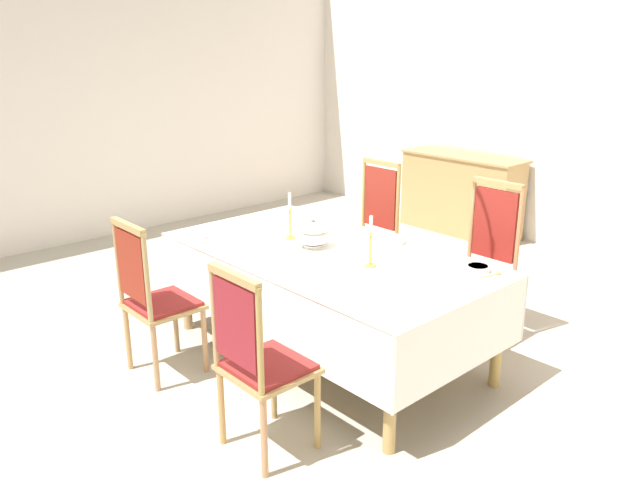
# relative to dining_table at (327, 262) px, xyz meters

# --- Properties ---
(ground) EXTENTS (7.54, 7.12, 0.04)m
(ground) POSITION_rel_dining_table_xyz_m (0.00, -0.10, -0.71)
(ground) COLOR #B5AD9C
(back_wall) EXTENTS (7.54, 0.08, 3.48)m
(back_wall) POSITION_rel_dining_table_xyz_m (0.00, 3.49, 1.05)
(back_wall) COLOR silver
(back_wall) RESTS_ON ground
(left_wall) EXTENTS (0.08, 7.12, 3.48)m
(left_wall) POSITION_rel_dining_table_xyz_m (-3.81, -0.10, 1.05)
(left_wall) COLOR silver
(left_wall) RESTS_ON ground
(dining_table) EXTENTS (2.27, 1.22, 0.76)m
(dining_table) POSITION_rel_dining_table_xyz_m (0.00, 0.00, 0.00)
(dining_table) COLOR tan
(dining_table) RESTS_ON ground
(tablecloth) EXTENTS (2.29, 1.24, 0.45)m
(tablecloth) POSITION_rel_dining_table_xyz_m (0.00, 0.00, -0.04)
(tablecloth) COLOR white
(tablecloth) RESTS_ON dining_table
(chair_south_a) EXTENTS (0.44, 0.42, 1.07)m
(chair_south_a) POSITION_rel_dining_table_xyz_m (-0.56, -1.01, -0.14)
(chair_south_a) COLOR tan
(chair_south_a) RESTS_ON ground
(chair_north_a) EXTENTS (0.44, 0.42, 1.17)m
(chair_north_a) POSITION_rel_dining_table_xyz_m (-0.56, 1.02, -0.10)
(chair_north_a) COLOR #AE7F4F
(chair_north_a) RESTS_ON ground
(chair_south_b) EXTENTS (0.44, 0.42, 1.06)m
(chair_south_b) POSITION_rel_dining_table_xyz_m (0.56, -1.01, -0.14)
(chair_south_b) COLOR #A78854
(chair_south_b) RESTS_ON ground
(chair_north_b) EXTENTS (0.44, 0.42, 1.18)m
(chair_north_b) POSITION_rel_dining_table_xyz_m (0.56, 1.02, -0.10)
(chair_north_b) COLOR tan
(chair_north_b) RESTS_ON ground
(soup_tureen) EXTENTS (0.24, 0.24, 0.20)m
(soup_tureen) POSITION_rel_dining_table_xyz_m (-0.15, 0.00, 0.17)
(soup_tureen) COLOR silver
(soup_tureen) RESTS_ON tablecloth
(candlestick_west) EXTENTS (0.07, 0.07, 0.34)m
(candlestick_west) POSITION_rel_dining_table_xyz_m (-0.39, 0.00, 0.21)
(candlestick_west) COLOR gold
(candlestick_west) RESTS_ON tablecloth
(candlestick_east) EXTENTS (0.07, 0.07, 0.33)m
(candlestick_east) POSITION_rel_dining_table_xyz_m (0.39, 0.00, 0.21)
(candlestick_east) COLOR gold
(candlestick_east) RESTS_ON tablecloth
(bowl_near_left) EXTENTS (0.15, 0.15, 0.04)m
(bowl_near_left) POSITION_rel_dining_table_xyz_m (-0.62, -0.45, 0.10)
(bowl_near_left) COLOR silver
(bowl_near_left) RESTS_ON tablecloth
(bowl_near_right) EXTENTS (0.15, 0.15, 0.04)m
(bowl_near_right) POSITION_rel_dining_table_xyz_m (0.89, 0.44, 0.10)
(bowl_near_right) COLOR silver
(bowl_near_right) RESTS_ON tablecloth
(bowl_far_left) EXTENTS (0.14, 0.14, 0.03)m
(bowl_far_left) POSITION_rel_dining_table_xyz_m (-0.85, -0.50, 0.09)
(bowl_far_left) COLOR silver
(bowl_far_left) RESTS_ON tablecloth
(bowl_far_right) EXTENTS (0.20, 0.20, 0.04)m
(bowl_far_right) POSITION_rel_dining_table_xyz_m (0.15, 0.47, 0.10)
(bowl_far_right) COLOR silver
(bowl_far_right) RESTS_ON tablecloth
(spoon_primary) EXTENTS (0.03, 0.18, 0.01)m
(spoon_primary) POSITION_rel_dining_table_xyz_m (-0.72, -0.42, 0.08)
(spoon_primary) COLOR gold
(spoon_primary) RESTS_ON tablecloth
(spoon_secondary) EXTENTS (0.06, 0.18, 0.01)m
(spoon_secondary) POSITION_rel_dining_table_xyz_m (1.01, 0.46, 0.08)
(spoon_secondary) COLOR gold
(spoon_secondary) RESTS_ON tablecloth
(sideboard) EXTENTS (1.44, 0.48, 0.90)m
(sideboard) POSITION_rel_dining_table_xyz_m (-1.16, 3.18, -0.24)
(sideboard) COLOR tan
(sideboard) RESTS_ON ground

